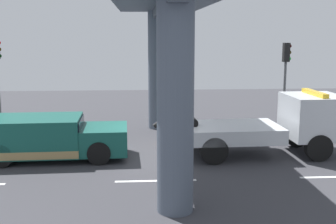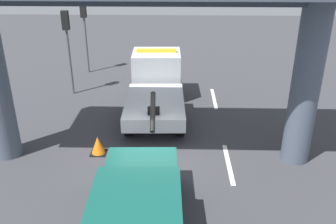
% 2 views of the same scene
% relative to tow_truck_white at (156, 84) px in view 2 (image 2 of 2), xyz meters
% --- Properties ---
extents(ground_plane, '(60.00, 40.00, 0.10)m').
position_rel_tow_truck_white_xyz_m(ground_plane, '(-4.81, -0.03, -1.25)').
color(ground_plane, '#38383D').
extents(lane_stripe_mid, '(2.60, 0.16, 0.01)m').
position_rel_tow_truck_white_xyz_m(lane_stripe_mid, '(-4.81, -2.83, -1.20)').
color(lane_stripe_mid, silver).
rests_on(lane_stripe_mid, ground).
extents(lane_stripe_east, '(2.60, 0.16, 0.01)m').
position_rel_tow_truck_white_xyz_m(lane_stripe_east, '(1.19, -2.83, -1.20)').
color(lane_stripe_east, silver).
rests_on(lane_stripe_east, ground).
extents(tow_truck_white, '(7.29, 2.59, 2.46)m').
position_rel_tow_truck_white_xyz_m(tow_truck_white, '(0.00, 0.00, 0.00)').
color(tow_truck_white, silver).
rests_on(tow_truck_white, ground).
extents(towed_van_green, '(5.26, 2.36, 1.58)m').
position_rel_tow_truck_white_xyz_m(towed_van_green, '(-8.67, -0.03, -0.42)').
color(towed_van_green, '#145147').
rests_on(towed_van_green, ground).
extents(overpass_structure, '(3.60, 12.38, 6.43)m').
position_rel_tow_truck_white_xyz_m(overpass_structure, '(-4.39, -0.03, 4.10)').
color(overpass_structure, '#4C5666').
rests_on(overpass_structure, ground).
extents(traffic_light_far, '(0.39, 0.32, 4.19)m').
position_rel_tow_truck_white_xyz_m(traffic_light_far, '(1.70, 4.39, 1.86)').
color(traffic_light_far, '#515456').
rests_on(traffic_light_far, ground).
extents(traffic_light_mid, '(0.39, 0.32, 4.16)m').
position_rel_tow_truck_white_xyz_m(traffic_light_mid, '(5.20, 4.39, 1.83)').
color(traffic_light_mid, '#515456').
rests_on(traffic_light_mid, ground).
extents(traffic_cone_orange, '(0.57, 0.57, 0.68)m').
position_rel_tow_truck_white_xyz_m(traffic_cone_orange, '(-4.24, 1.88, -0.88)').
color(traffic_cone_orange, orange).
rests_on(traffic_cone_orange, ground).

